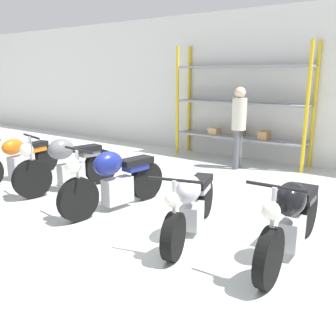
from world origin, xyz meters
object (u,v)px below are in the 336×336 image
Objects in this scene: motorcycle_blue at (114,179)px; person_browsing at (239,121)px; shelving_rack at (240,106)px; motorcycle_black at (292,219)px; motorcycle_grey at (67,164)px; motorcycle_orange at (19,159)px; motorcycle_silver at (191,204)px.

motorcycle_blue is 1.10× the size of person_browsing.
shelving_rack is 1.57× the size of motorcycle_black.
motorcycle_black is (4.18, -0.18, -0.01)m from motorcycle_grey.
shelving_rack is 1.67× the size of motorcycle_orange.
motorcycle_black reaches higher than motorcycle_orange.
motorcycle_grey is 3.84m from person_browsing.
person_browsing is at bearing -179.69° from motorcycle_silver.
shelving_rack is at bearing -178.33° from motorcycle_silver.
motorcycle_grey is at bearing 56.41° from person_browsing.
shelving_rack is 1.69× the size of motorcycle_blue.
person_browsing is (-2.41, 3.53, 0.59)m from motorcycle_black.
motorcycle_blue is at bearing -110.61° from motorcycle_silver.
motorcycle_black is at bearing 118.58° from person_browsing.
motorcycle_grey is at bearing 85.63° from motorcycle_orange.
motorcycle_blue is at bearing -91.90° from motorcycle_black.
motorcycle_silver is (4.30, -0.23, 0.02)m from motorcycle_orange.
person_browsing reaches higher than motorcycle_silver.
motorcycle_blue is 2.79m from motorcycle_black.
shelving_rack is 0.88m from person_browsing.
motorcycle_black is at bearing 81.13° from motorcycle_orange.
shelving_rack is 1.67× the size of motorcycle_grey.
person_browsing is at bearing 129.36° from motorcycle_orange.
motorcycle_orange is 1.41m from motorcycle_grey.
motorcycle_grey reaches higher than motorcycle_black.
motorcycle_black is 1.18× the size of person_browsing.
person_browsing reaches higher than motorcycle_grey.
motorcycle_silver is at bearing 79.03° from motorcycle_orange.
motorcycle_blue is (1.40, -0.21, -0.00)m from motorcycle_grey.
motorcycle_grey is at bearing -95.06° from motorcycle_black.
motorcycle_grey reaches higher than motorcycle_orange.
motorcycle_blue reaches higher than motorcycle_black.
motorcycle_silver is at bearing 93.35° from motorcycle_blue.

